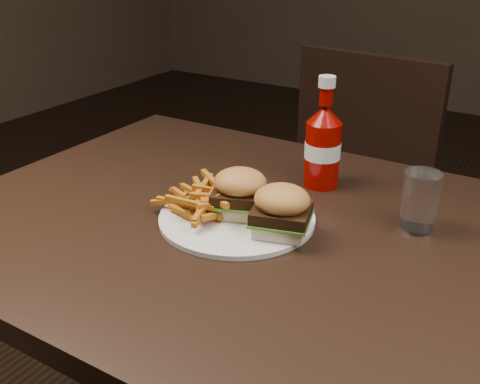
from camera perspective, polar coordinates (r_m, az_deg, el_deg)
The scene contains 8 objects.
dining_table at distance 0.95m, azimuth 4.29°, elevation -4.99°, with size 1.20×0.80×0.04m, color black.
chair_far at distance 1.90m, azimuth 14.55°, elevation 0.05°, with size 0.45×0.45×0.04m, color black.
plate at distance 0.97m, azimuth -0.31°, elevation -2.62°, with size 0.27×0.27×0.01m, color white.
sandwich_half_a at distance 0.97m, azimuth 0.01°, elevation -1.56°, with size 0.08×0.08×0.02m, color beige.
sandwich_half_b at distance 0.91m, azimuth 4.20°, elevation -3.46°, with size 0.08×0.08×0.02m, color beige.
fries_pile at distance 0.98m, azimuth -3.17°, elevation -0.54°, with size 0.13×0.13×0.05m, color #AD6713, non-canonical shape.
ketchup_bottle at distance 1.10m, azimuth 8.34°, elevation 3.59°, with size 0.07×0.07×0.14m, color #850602.
tumbler at distance 0.97m, azimuth 17.85°, elevation -0.72°, with size 0.06×0.06×0.09m, color white.
Camera 1 is at (0.37, -0.74, 1.20)m, focal length 42.00 mm.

